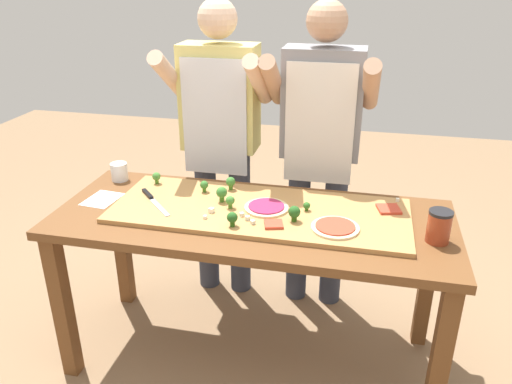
# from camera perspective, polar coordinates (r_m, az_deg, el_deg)

# --- Properties ---
(ground_plane) EXTENTS (8.00, 8.00, 0.00)m
(ground_plane) POSITION_cam_1_polar(r_m,az_deg,el_deg) (2.70, -0.39, -17.87)
(ground_plane) COLOR #896B4C
(prep_table) EXTENTS (1.77, 0.72, 0.79)m
(prep_table) POSITION_cam_1_polar(r_m,az_deg,el_deg) (2.30, -0.43, -5.09)
(prep_table) COLOR brown
(prep_table) RESTS_ON ground
(cutting_board) EXTENTS (1.32, 0.51, 0.02)m
(cutting_board) POSITION_cam_1_polar(r_m,az_deg,el_deg) (2.26, 0.39, -2.13)
(cutting_board) COLOR #B27F47
(cutting_board) RESTS_ON prep_table
(chefs_knife) EXTENTS (0.23, 0.24, 0.02)m
(chefs_knife) POSITION_cam_1_polar(r_m,az_deg,el_deg) (2.39, -11.68, -0.73)
(chefs_knife) COLOR #B7BABF
(chefs_knife) RESTS_ON cutting_board
(pizza_whole_tomato_red) EXTENTS (0.20, 0.20, 0.02)m
(pizza_whole_tomato_red) POSITION_cam_1_polar(r_m,az_deg,el_deg) (2.11, 8.92, -3.95)
(pizza_whole_tomato_red) COLOR beige
(pizza_whole_tomato_red) RESTS_ON cutting_board
(pizza_whole_beet_magenta) EXTENTS (0.20, 0.20, 0.02)m
(pizza_whole_beet_magenta) POSITION_cam_1_polar(r_m,az_deg,el_deg) (2.26, 1.18, -1.73)
(pizza_whole_beet_magenta) COLOR beige
(pizza_whole_beet_magenta) RESTS_ON cutting_board
(pizza_slice_center) EXTENTS (0.09, 0.09, 0.01)m
(pizza_slice_center) POSITION_cam_1_polar(r_m,az_deg,el_deg) (2.12, 2.00, -3.65)
(pizza_slice_center) COLOR #BC3D28
(pizza_slice_center) RESTS_ON cutting_board
(pizza_slice_near_right) EXTENTS (0.12, 0.12, 0.01)m
(pizza_slice_near_right) POSITION_cam_1_polar(r_m,az_deg,el_deg) (2.32, 14.74, -1.86)
(pizza_slice_near_right) COLOR #BC3D28
(pizza_slice_near_right) RESTS_ON cutting_board
(broccoli_floret_front_mid) EXTENTS (0.05, 0.05, 0.06)m
(broccoli_floret_front_mid) POSITION_cam_1_polar(r_m,az_deg,el_deg) (2.44, -2.88, 1.11)
(broccoli_floret_front_mid) COLOR #3F7220
(broccoli_floret_front_mid) RESTS_ON cutting_board
(broccoli_floret_center_left) EXTENTS (0.05, 0.05, 0.06)m
(broccoli_floret_center_left) POSITION_cam_1_polar(r_m,az_deg,el_deg) (2.10, -2.69, -2.94)
(broccoli_floret_center_left) COLOR #2C5915
(broccoli_floret_center_left) RESTS_ON cutting_board
(broccoli_floret_front_right) EXTENTS (0.04, 0.04, 0.06)m
(broccoli_floret_front_right) POSITION_cam_1_polar(r_m,az_deg,el_deg) (2.43, -5.87, 0.75)
(broccoli_floret_front_right) COLOR #3F7220
(broccoli_floret_front_right) RESTS_ON cutting_board
(broccoli_floret_back_left) EXTENTS (0.05, 0.05, 0.07)m
(broccoli_floret_back_left) POSITION_cam_1_polar(r_m,az_deg,el_deg) (2.31, -3.89, -0.11)
(broccoli_floret_back_left) COLOR #3F7220
(broccoli_floret_back_left) RESTS_ON cutting_board
(broccoli_floret_back_right) EXTENTS (0.05, 0.05, 0.07)m
(broccoli_floret_back_right) POSITION_cam_1_polar(r_m,az_deg,el_deg) (2.14, 4.35, -2.32)
(broccoli_floret_back_right) COLOR #2C5915
(broccoli_floret_back_right) RESTS_ON cutting_board
(broccoli_floret_center_right) EXTENTS (0.04, 0.04, 0.06)m
(broccoli_floret_center_right) POSITION_cam_1_polar(r_m,az_deg,el_deg) (2.55, -11.17, 1.68)
(broccoli_floret_center_right) COLOR #487A23
(broccoli_floret_center_right) RESTS_ON cutting_board
(broccoli_floret_back_mid) EXTENTS (0.03, 0.03, 0.04)m
(broccoli_floret_back_mid) POSITION_cam_1_polar(r_m,az_deg,el_deg) (2.24, 5.74, -1.57)
(broccoli_floret_back_mid) COLOR #366618
(broccoli_floret_back_mid) RESTS_ON cutting_board
(broccoli_floret_front_left) EXTENTS (0.04, 0.04, 0.06)m
(broccoli_floret_front_left) POSITION_cam_1_polar(r_m,az_deg,el_deg) (2.25, -2.93, -1.01)
(broccoli_floret_front_left) COLOR #487A23
(broccoli_floret_front_left) RESTS_ON cutting_board
(cheese_crumble_a) EXTENTS (0.02, 0.02, 0.02)m
(cheese_crumble_a) POSITION_cam_1_polar(r_m,az_deg,el_deg) (2.16, -1.03, -2.95)
(cheese_crumble_a) COLOR silver
(cheese_crumble_a) RESTS_ON cutting_board
(cheese_crumble_b) EXTENTS (0.02, 0.02, 0.02)m
(cheese_crumble_b) POSITION_cam_1_polar(r_m,az_deg,el_deg) (2.19, -1.60, -2.55)
(cheese_crumble_b) COLOR silver
(cheese_crumble_b) RESTS_ON cutting_board
(cheese_crumble_c) EXTENTS (0.02, 0.02, 0.02)m
(cheese_crumble_c) POSITION_cam_1_polar(r_m,az_deg,el_deg) (2.12, -0.38, -3.42)
(cheese_crumble_c) COLOR silver
(cheese_crumble_c) RESTS_ON cutting_board
(cheese_crumble_d) EXTENTS (0.01, 0.01, 0.01)m
(cheese_crumble_d) POSITION_cam_1_polar(r_m,az_deg,el_deg) (2.18, -5.76, -2.83)
(cheese_crumble_d) COLOR white
(cheese_crumble_d) RESTS_ON cutting_board
(cheese_crumble_e) EXTENTS (0.02, 0.02, 0.01)m
(cheese_crumble_e) POSITION_cam_1_polar(r_m,az_deg,el_deg) (2.42, 15.68, -0.86)
(cheese_crumble_e) COLOR silver
(cheese_crumble_e) RESTS_ON cutting_board
(cheese_crumble_f) EXTENTS (0.03, 0.03, 0.02)m
(cheese_crumble_f) POSITION_cam_1_polar(r_m,az_deg,el_deg) (2.23, -5.05, -2.07)
(cheese_crumble_f) COLOR white
(cheese_crumble_f) RESTS_ON cutting_board
(flour_cup) EXTENTS (0.08, 0.08, 0.09)m
(flour_cup) POSITION_cam_1_polar(r_m,az_deg,el_deg) (2.69, -15.15, 2.11)
(flour_cup) COLOR white
(flour_cup) RESTS_ON prep_table
(sauce_jar) EXTENTS (0.09, 0.09, 0.14)m
(sauce_jar) POSITION_cam_1_polar(r_m,az_deg,el_deg) (2.14, 19.94, -3.67)
(sauce_jar) COLOR #99381E
(sauce_jar) RESTS_ON prep_table
(recipe_note) EXTENTS (0.16, 0.19, 0.00)m
(recipe_note) POSITION_cam_1_polar(r_m,az_deg,el_deg) (2.51, -16.94, -0.78)
(recipe_note) COLOR white
(recipe_note) RESTS_ON prep_table
(cook_left) EXTENTS (0.54, 0.39, 1.67)m
(cook_left) POSITION_cam_1_polar(r_m,az_deg,el_deg) (2.74, -4.05, 6.94)
(cook_left) COLOR #333847
(cook_left) RESTS_ON ground
(cook_right) EXTENTS (0.54, 0.39, 1.67)m
(cook_right) POSITION_cam_1_polar(r_m,az_deg,el_deg) (2.64, 7.28, 6.14)
(cook_right) COLOR #333847
(cook_right) RESTS_ON ground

